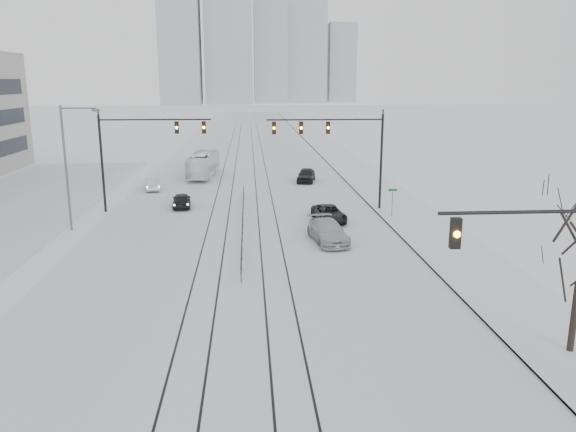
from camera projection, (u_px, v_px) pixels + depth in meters
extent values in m
cube|color=silver|center=(245.00, 167.00, 71.00)|extent=(22.00, 260.00, 0.02)
cube|color=silver|center=(350.00, 166.00, 71.91)|extent=(5.00, 260.00, 0.16)
cube|color=gray|center=(331.00, 166.00, 71.74)|extent=(0.10, 260.00, 0.12)
cube|color=black|center=(215.00, 200.00, 51.42)|extent=(0.10, 180.00, 0.01)
cube|color=black|center=(231.00, 200.00, 51.52)|extent=(0.10, 180.00, 0.01)
cube|color=black|center=(257.00, 199.00, 51.68)|extent=(0.10, 180.00, 0.01)
cube|color=black|center=(272.00, 199.00, 51.78)|extent=(0.10, 180.00, 0.01)
cube|color=#9BA1AA|center=(180.00, 43.00, 256.49)|extent=(18.00, 18.00, 55.00)
cube|color=#9BA1AA|center=(228.00, 26.00, 263.77)|extent=(22.00, 22.00, 72.00)
cube|color=#9BA1AA|center=(270.00, 53.00, 275.70)|extent=(16.00, 16.00, 48.00)
cube|color=#9BA1AA|center=(305.00, 38.00, 282.83)|extent=(20.00, 20.00, 64.00)
cube|color=#9BA1AA|center=(341.00, 63.00, 294.76)|extent=(14.00, 14.00, 40.00)
cylinder|color=black|center=(531.00, 212.00, 17.73)|extent=(6.00, 0.12, 0.12)
cube|color=black|center=(455.00, 233.00, 17.72)|extent=(0.32, 0.24, 1.00)
sphere|color=orange|center=(457.00, 234.00, 17.58)|extent=(0.22, 0.22, 0.22)
cylinder|color=black|center=(381.00, 163.00, 46.61)|extent=(0.20, 0.20, 8.00)
cylinder|color=black|center=(325.00, 120.00, 45.44)|extent=(9.50, 0.12, 0.12)
cube|color=black|center=(274.00, 128.00, 45.31)|extent=(0.32, 0.24, 1.00)
sphere|color=orange|center=(274.00, 128.00, 45.17)|extent=(0.22, 0.22, 0.22)
cube|color=black|center=(301.00, 128.00, 45.46)|extent=(0.32, 0.24, 1.00)
sphere|color=orange|center=(301.00, 128.00, 45.32)|extent=(0.22, 0.22, 0.22)
cube|color=black|center=(328.00, 128.00, 45.61)|extent=(0.32, 0.24, 1.00)
sphere|color=orange|center=(328.00, 128.00, 45.47)|extent=(0.22, 0.22, 0.22)
cylinder|color=black|center=(102.00, 164.00, 46.00)|extent=(0.20, 0.20, 8.00)
cylinder|color=black|center=(155.00, 120.00, 45.47)|extent=(9.00, 0.12, 0.12)
cube|color=black|center=(204.00, 127.00, 45.89)|extent=(0.32, 0.24, 1.00)
sphere|color=orange|center=(204.00, 128.00, 45.75)|extent=(0.22, 0.22, 0.22)
cube|color=black|center=(177.00, 128.00, 45.74)|extent=(0.32, 0.24, 1.00)
sphere|color=orange|center=(177.00, 128.00, 45.60)|extent=(0.22, 0.22, 0.22)
cylinder|color=#595B60|center=(66.00, 169.00, 40.00)|extent=(0.16, 0.16, 9.00)
cylinder|color=#595B60|center=(78.00, 108.00, 39.07)|extent=(2.40, 0.10, 0.10)
cube|color=#595B60|center=(96.00, 110.00, 39.19)|extent=(0.50, 0.25, 0.18)
cylinder|color=black|center=(574.00, 319.00, 22.09)|extent=(0.26, 0.26, 3.00)
cube|color=black|center=(243.00, 215.00, 41.68)|extent=(0.06, 24.00, 0.06)
cube|color=black|center=(243.00, 220.00, 41.78)|extent=(0.06, 24.00, 0.06)
cylinder|color=#595B60|center=(392.00, 204.00, 44.37)|extent=(0.06, 0.06, 2.40)
cube|color=#0C4C19|center=(393.00, 190.00, 44.11)|extent=(0.70, 0.04, 0.18)
imported|color=black|center=(182.00, 200.00, 48.31)|extent=(1.86, 3.91, 1.29)
imported|color=silver|center=(152.00, 184.00, 56.02)|extent=(2.11, 4.07, 1.28)
imported|color=black|center=(329.00, 214.00, 43.49)|extent=(2.55, 4.67, 1.24)
imported|color=#A9AAB1|center=(328.00, 232.00, 37.88)|extent=(2.70, 5.27, 1.46)
imported|color=black|center=(306.00, 175.00, 60.65)|extent=(2.59, 4.61, 1.48)
imported|color=white|center=(203.00, 165.00, 63.88)|extent=(3.16, 10.06, 2.76)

